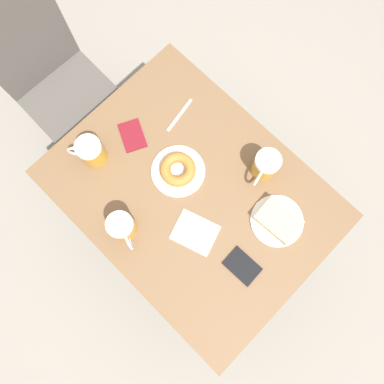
{
  "coord_description": "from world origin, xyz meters",
  "views": [
    {
      "loc": [
        -0.22,
        -0.22,
        2.12
      ],
      "look_at": [
        0.0,
        0.0,
        0.73
      ],
      "focal_mm": 35.0,
      "sensor_mm": 36.0,
      "label": 1
    }
  ],
  "objects_px": {
    "chair": "(49,73)",
    "beer_mug_right": "(123,227)",
    "plate_with_donut": "(178,170)",
    "passport_near_edge": "(132,136)",
    "beer_mug_left": "(265,166)",
    "fork": "(180,115)",
    "plate_with_cake": "(278,220)",
    "beer_mug_center": "(91,152)",
    "napkin_folded": "(195,232)",
    "passport_far_edge": "(242,266)"
  },
  "relations": [
    {
      "from": "beer_mug_right",
      "to": "napkin_folded",
      "type": "xyz_separation_m",
      "value": [
        0.18,
        -0.2,
        -0.06
      ]
    },
    {
      "from": "chair",
      "to": "beer_mug_right",
      "type": "height_order",
      "value": "chair"
    },
    {
      "from": "chair",
      "to": "beer_mug_right",
      "type": "xyz_separation_m",
      "value": [
        -0.24,
        -0.8,
        0.2
      ]
    },
    {
      "from": "beer_mug_right",
      "to": "fork",
      "type": "relative_size",
      "value": 0.83
    },
    {
      "from": "beer_mug_center",
      "to": "plate_with_donut",
      "type": "bearing_deg",
      "value": -55.83
    },
    {
      "from": "plate_with_donut",
      "to": "passport_far_edge",
      "type": "bearing_deg",
      "value": -101.92
    },
    {
      "from": "plate_with_donut",
      "to": "plate_with_cake",
      "type": "bearing_deg",
      "value": -72.81
    },
    {
      "from": "napkin_folded",
      "to": "passport_near_edge",
      "type": "height_order",
      "value": "passport_near_edge"
    },
    {
      "from": "beer_mug_left",
      "to": "passport_far_edge",
      "type": "distance_m",
      "value": 0.39
    },
    {
      "from": "plate_with_donut",
      "to": "beer_mug_center",
      "type": "bearing_deg",
      "value": 124.17
    },
    {
      "from": "plate_with_cake",
      "to": "plate_with_donut",
      "type": "xyz_separation_m",
      "value": [
        -0.13,
        0.41,
        0.0
      ]
    },
    {
      "from": "beer_mug_right",
      "to": "napkin_folded",
      "type": "relative_size",
      "value": 0.72
    },
    {
      "from": "plate_with_cake",
      "to": "beer_mug_center",
      "type": "xyz_separation_m",
      "value": [
        -0.31,
        0.68,
        0.04
      ]
    },
    {
      "from": "beer_mug_center",
      "to": "fork",
      "type": "height_order",
      "value": "beer_mug_center"
    },
    {
      "from": "plate_with_donut",
      "to": "chair",
      "type": "bearing_deg",
      "value": 94.43
    },
    {
      "from": "plate_with_cake",
      "to": "fork",
      "type": "distance_m",
      "value": 0.57
    },
    {
      "from": "napkin_folded",
      "to": "fork",
      "type": "height_order",
      "value": "same"
    },
    {
      "from": "beer_mug_center",
      "to": "fork",
      "type": "distance_m",
      "value": 0.38
    },
    {
      "from": "chair",
      "to": "passport_far_edge",
      "type": "relative_size",
      "value": 7.45
    },
    {
      "from": "passport_near_edge",
      "to": "passport_far_edge",
      "type": "xyz_separation_m",
      "value": [
        -0.07,
        -0.66,
        0.0
      ]
    },
    {
      "from": "fork",
      "to": "passport_near_edge",
      "type": "height_order",
      "value": "passport_near_edge"
    },
    {
      "from": "plate_with_cake",
      "to": "passport_near_edge",
      "type": "relative_size",
      "value": 1.33
    },
    {
      "from": "fork",
      "to": "plate_with_cake",
      "type": "bearing_deg",
      "value": -94.64
    },
    {
      "from": "chair",
      "to": "beer_mug_right",
      "type": "bearing_deg",
      "value": -105.15
    },
    {
      "from": "beer_mug_left",
      "to": "plate_with_cake",
      "type": "bearing_deg",
      "value": -122.22
    },
    {
      "from": "napkin_folded",
      "to": "plate_with_cake",
      "type": "bearing_deg",
      "value": -37.3
    },
    {
      "from": "beer_mug_center",
      "to": "napkin_folded",
      "type": "distance_m",
      "value": 0.5
    },
    {
      "from": "plate_with_cake",
      "to": "beer_mug_center",
      "type": "bearing_deg",
      "value": 114.68
    },
    {
      "from": "beer_mug_center",
      "to": "fork",
      "type": "relative_size",
      "value": 0.77
    },
    {
      "from": "napkin_folded",
      "to": "fork",
      "type": "distance_m",
      "value": 0.48
    },
    {
      "from": "beer_mug_center",
      "to": "passport_far_edge",
      "type": "relative_size",
      "value": 0.98
    },
    {
      "from": "plate_with_donut",
      "to": "beer_mug_left",
      "type": "xyz_separation_m",
      "value": [
        0.24,
        -0.23,
        0.04
      ]
    },
    {
      "from": "plate_with_donut",
      "to": "napkin_folded",
      "type": "distance_m",
      "value": 0.25
    },
    {
      "from": "fork",
      "to": "beer_mug_center",
      "type": "bearing_deg",
      "value": 162.53
    },
    {
      "from": "plate_with_cake",
      "to": "plate_with_donut",
      "type": "distance_m",
      "value": 0.42
    },
    {
      "from": "plate_with_donut",
      "to": "napkin_folded",
      "type": "bearing_deg",
      "value": -119.99
    },
    {
      "from": "beer_mug_left",
      "to": "napkin_folded",
      "type": "height_order",
      "value": "beer_mug_left"
    },
    {
      "from": "chair",
      "to": "beer_mug_center",
      "type": "relative_size",
      "value": 7.59
    },
    {
      "from": "beer_mug_center",
      "to": "beer_mug_right",
      "type": "relative_size",
      "value": 0.92
    },
    {
      "from": "beer_mug_left",
      "to": "passport_near_edge",
      "type": "distance_m",
      "value": 0.54
    },
    {
      "from": "beer_mug_left",
      "to": "beer_mug_right",
      "type": "distance_m",
      "value": 0.58
    },
    {
      "from": "plate_with_donut",
      "to": "beer_mug_left",
      "type": "height_order",
      "value": "beer_mug_left"
    },
    {
      "from": "passport_far_edge",
      "to": "napkin_folded",
      "type": "bearing_deg",
      "value": 99.08
    },
    {
      "from": "chair",
      "to": "plate_with_cake",
      "type": "relative_size",
      "value": 4.78
    },
    {
      "from": "plate_with_donut",
      "to": "passport_near_edge",
      "type": "height_order",
      "value": "plate_with_donut"
    },
    {
      "from": "beer_mug_right",
      "to": "passport_near_edge",
      "type": "bearing_deg",
      "value": 42.72
    },
    {
      "from": "passport_near_edge",
      "to": "beer_mug_center",
      "type": "bearing_deg",
      "value": 165.78
    },
    {
      "from": "plate_with_cake",
      "to": "passport_far_edge",
      "type": "relative_size",
      "value": 1.56
    },
    {
      "from": "napkin_folded",
      "to": "fork",
      "type": "relative_size",
      "value": 1.15
    },
    {
      "from": "fork",
      "to": "chair",
      "type": "bearing_deg",
      "value": 110.55
    }
  ]
}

